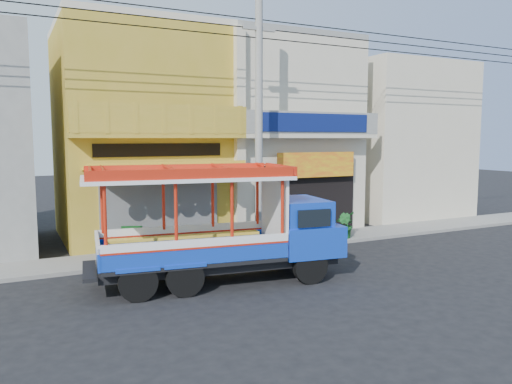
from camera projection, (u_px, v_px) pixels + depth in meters
ground at (338, 270)px, 14.99m from camera, size 90.00×90.00×0.00m
sidewalk at (274, 243)px, 18.54m from camera, size 30.00×2.00×0.12m
shophouse_left at (139, 134)px, 19.86m from camera, size 6.00×7.50×8.24m
shophouse_right at (271, 135)px, 22.52m from camera, size 6.00×6.75×8.24m
party_pilaster at (240, 137)px, 18.43m from camera, size 0.35×0.30×8.00m
filler_building_right at (391, 141)px, 25.69m from camera, size 6.00×6.00×7.60m
utility_pole at (263, 106)px, 17.01m from camera, size 28.00×0.26×9.00m
songthaew_truck at (236, 226)px, 13.74m from camera, size 7.13×3.11×3.22m
green_sign at (132, 244)px, 16.10m from camera, size 0.65×0.50×1.02m
potted_plant_a at (345, 224)px, 19.69m from camera, size 1.08×1.09×0.92m
potted_plant_b at (345, 226)px, 19.21m from camera, size 0.55×0.62×0.96m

